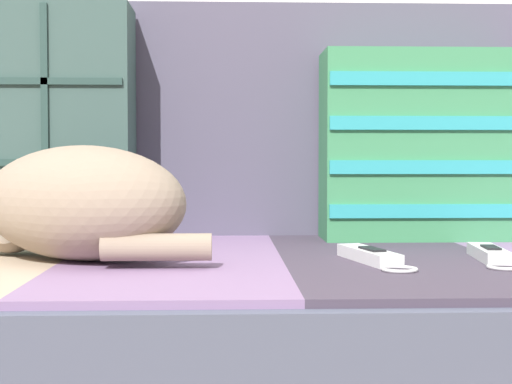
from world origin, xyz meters
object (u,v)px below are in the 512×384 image
(sleeping_cat, at_px, (73,205))
(game_remote_far, at_px, (371,256))
(throw_pillow_striped, at_px, (421,146))
(game_remote_near, at_px, (490,254))
(throw_pillow_quilted, at_px, (14,124))

(sleeping_cat, height_order, game_remote_far, sleeping_cat)
(throw_pillow_striped, xyz_separation_m, game_remote_far, (-0.15, -0.32, -0.16))
(game_remote_near, bearing_deg, throw_pillow_quilted, 158.04)
(throw_pillow_quilted, height_order, throw_pillow_striped, throw_pillow_quilted)
(throw_pillow_quilted, height_order, sleeping_cat, throw_pillow_quilted)
(sleeping_cat, xyz_separation_m, game_remote_far, (0.43, -0.04, -0.07))
(throw_pillow_quilted, relative_size, game_remote_near, 2.14)
(game_remote_near, distance_m, game_remote_far, 0.18)
(game_remote_near, bearing_deg, game_remote_far, -175.71)
(game_remote_near, bearing_deg, sleeping_cat, 177.16)
(throw_pillow_striped, bearing_deg, game_remote_near, -85.27)
(throw_pillow_quilted, relative_size, throw_pillow_striped, 1.16)
(game_remote_near, xyz_separation_m, game_remote_far, (-0.18, -0.01, 0.00))
(game_remote_far, bearing_deg, sleeping_cat, 174.22)
(throw_pillow_quilted, xyz_separation_m, sleeping_cat, (0.16, -0.28, -0.13))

